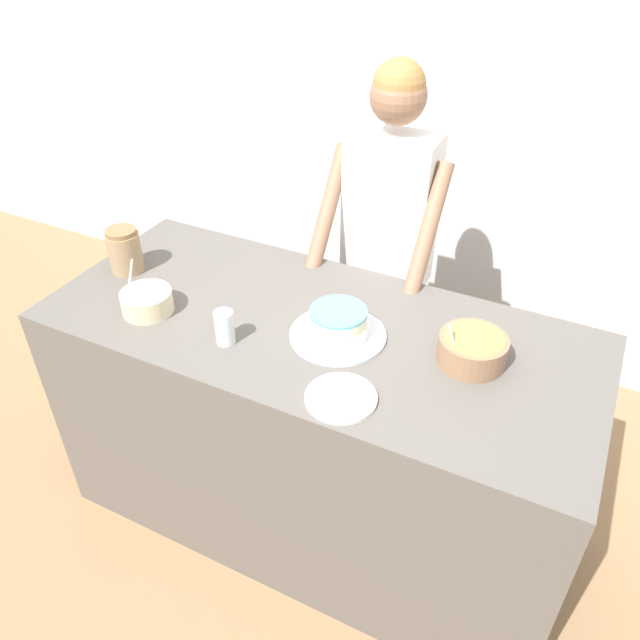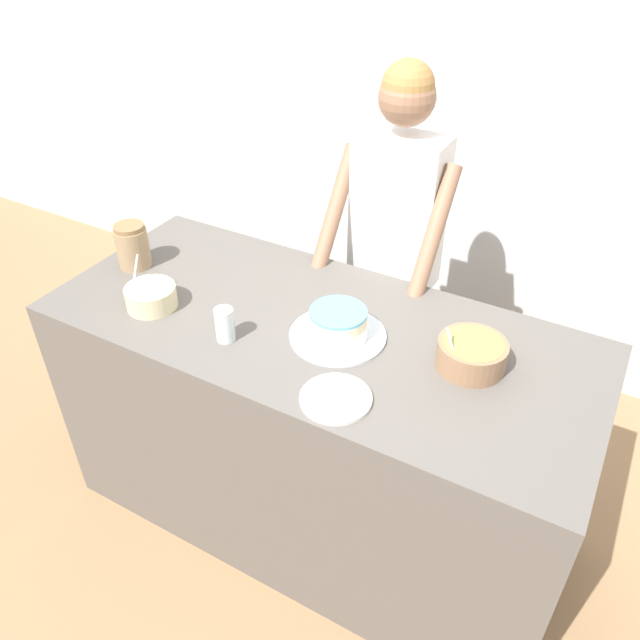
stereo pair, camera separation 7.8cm
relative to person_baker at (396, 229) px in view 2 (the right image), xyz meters
The scene contains 10 objects.
ground_plane 1.44m from the person_baker, 90.73° to the right, with size 14.00×14.00×0.00m, color #93704C.
wall_back 0.84m from the person_baker, 90.92° to the left, with size 10.00×0.05×2.60m.
counter 0.82m from the person_baker, 91.22° to the right, with size 1.85×0.80×0.96m.
person_baker is the anchor object (origin of this frame).
cake 0.63m from the person_baker, 82.99° to the right, with size 0.31×0.31×0.10m.
frosting_bowl_olive 0.74m from the person_baker, 48.27° to the right, with size 0.21×0.21×0.15m.
frosting_bowl_white 0.96m from the person_baker, 125.66° to the right, with size 0.17×0.17×0.17m.
drinking_glass 0.84m from the person_baker, 105.88° to the right, with size 0.06×0.06×0.11m.
ceramic_plate 0.91m from the person_baker, 76.64° to the right, with size 0.21×0.21×0.01m.
stoneware_jar 1.00m from the person_baker, 142.90° to the right, with size 0.12×0.12×0.17m.
Camera 2 is at (0.82, -1.03, 2.19)m, focal length 35.00 mm.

